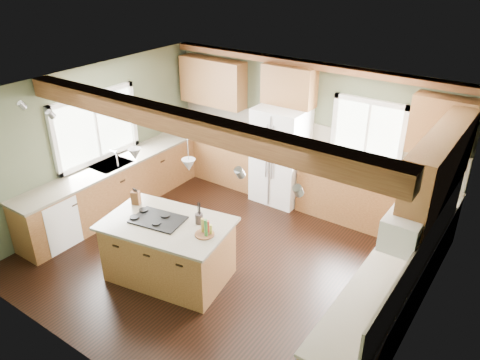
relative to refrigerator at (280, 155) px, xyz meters
The scene contains 36 objects.
floor 2.32m from the refrigerator, 81.95° to the right, with size 5.60×5.60×0.00m, color black.
ceiling 2.73m from the refrigerator, 81.95° to the right, with size 5.60×5.60×0.00m, color silver.
wall_back 0.63m from the refrigerator, 51.71° to the left, with size 5.60×5.60×0.00m, color #495139.
wall_left 3.30m from the refrigerator, 139.70° to the right, with size 5.00×5.00×0.00m, color #495139.
wall_right 3.78m from the refrigerator, 34.37° to the right, with size 5.00×5.00×0.00m, color #495139.
ceiling_beam 3.33m from the refrigerator, 84.13° to the right, with size 5.55×0.26×0.26m, color #4F2816.
soffit_trim 1.69m from the refrigerator, 43.03° to the left, with size 5.55×0.20×0.10m, color #4F2816.
backsplash_back 0.57m from the refrigerator, 50.58° to the left, with size 5.58×0.03×0.58m, color brown.
backsplash_right 3.73m from the refrigerator, 33.86° to the right, with size 0.03×3.70×0.58m, color brown.
base_cab_back_left 1.56m from the refrigerator, behind, with size 2.02×0.60×0.88m, color brown.
counter_back_left 1.49m from the refrigerator, behind, with size 2.06×0.64×0.04m, color brown.
base_cab_back_right 1.85m from the refrigerator, ahead, with size 2.62×0.60×0.88m, color brown.
counter_back_right 1.79m from the refrigerator, ahead, with size 2.66×0.64×0.04m, color brown.
base_cab_left 3.06m from the refrigerator, 136.74° to the right, with size 0.60×3.70×0.88m, color brown.
counter_left 3.02m from the refrigerator, 136.74° to the right, with size 0.64×3.74×0.04m, color brown.
base_cab_right 3.51m from the refrigerator, 36.47° to the right, with size 0.60×3.70×0.88m, color brown.
counter_right 3.48m from the refrigerator, 36.47° to the right, with size 0.64×3.74×0.04m, color brown.
upper_cab_back_left 2.00m from the refrigerator, behind, with size 1.40×0.35×0.90m, color brown.
upper_cab_over_fridge 1.27m from the refrigerator, 90.00° to the left, with size 0.96×0.35×0.70m, color brown.
upper_cab_right 3.34m from the refrigerator, 22.64° to the right, with size 0.35×2.20×0.90m, color brown.
upper_cab_back_corner 2.81m from the refrigerator, ahead, with size 0.90×0.35×0.90m, color brown.
window_left 3.30m from the refrigerator, 140.15° to the right, with size 0.04×1.60×1.05m, color white.
window_back 1.63m from the refrigerator, 13.94° to the left, with size 1.10×0.04×1.00m, color white.
sink 3.02m from the refrigerator, 136.74° to the right, with size 0.50×0.65×0.03m, color #262628.
faucet 2.90m from the refrigerator, 134.30° to the right, with size 0.02×0.02×0.28m, color #B2B2B7.
dishwasher 4.05m from the refrigerator, 123.02° to the right, with size 0.60×0.60×0.84m, color white.
microwave 3.66m from the refrigerator, 37.00° to the right, with size 0.40×0.70×0.38m, color white.
pendant_left 3.19m from the refrigerator, 99.59° to the right, with size 0.18×0.18×0.16m, color #B2B2B7.
pendant_right 3.03m from the refrigerator, 83.88° to the right, with size 0.18×0.18×0.16m, color #B2B2B7.
refrigerator is the anchor object (origin of this frame).
island 2.96m from the refrigerator, 91.96° to the right, with size 1.65×1.01×0.88m, color brown.
island_top 2.92m from the refrigerator, 91.96° to the right, with size 1.76×1.12×0.04m, color brown.
cooktop 2.95m from the refrigerator, 94.57° to the right, with size 0.71×0.48×0.02m, color black.
knife_block 2.91m from the refrigerator, 106.42° to the right, with size 0.12×0.09×0.20m, color brown.
utensil_crock 2.69m from the refrigerator, 83.97° to the right, with size 0.11×0.11×0.15m, color #403833.
bottle_tray 2.90m from the refrigerator, 79.60° to the right, with size 0.26×0.26×0.24m, color #5A2F1B, non-canonical shape.
Camera 1 is at (3.58, -4.71, 4.39)m, focal length 35.00 mm.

